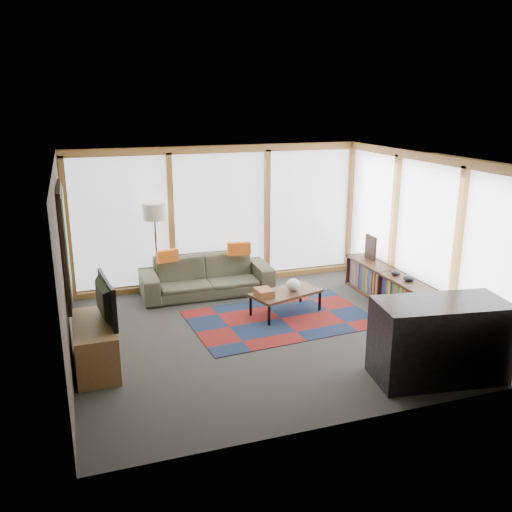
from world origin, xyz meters
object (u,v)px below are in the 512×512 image
object	(u,v)px
floor_lamp	(156,249)
bar_counter	(439,340)
sofa	(207,276)
television	(99,300)
tv_console	(96,345)
coffee_table	(286,303)
bookshelf	(388,287)

from	to	relation	value
floor_lamp	bar_counter	xyz separation A→B (m)	(2.84, -4.20, -0.32)
sofa	television	bearing A→B (deg)	-130.84
sofa	tv_console	distance (m)	3.03
tv_console	coffee_table	bearing A→B (deg)	16.81
floor_lamp	bookshelf	world-z (taller)	floor_lamp
coffee_table	tv_console	xyz separation A→B (m)	(-3.03, -0.92, 0.12)
sofa	tv_console	world-z (taller)	sofa
floor_lamp	bar_counter	bearing A→B (deg)	-55.90
coffee_table	television	size ratio (longest dim) A/B	1.15
bookshelf	television	world-z (taller)	television
television	bookshelf	bearing A→B (deg)	-87.38
tv_console	bookshelf	bearing A→B (deg)	9.32
television	bar_counter	world-z (taller)	television
television	bar_counter	xyz separation A→B (m)	(3.95, -1.71, -0.40)
floor_lamp	television	world-z (taller)	floor_lamp
coffee_table	tv_console	bearing A→B (deg)	-163.19
coffee_table	tv_console	world-z (taller)	tv_console
floor_lamp	coffee_table	xyz separation A→B (m)	(1.83, -1.62, -0.64)
television	floor_lamp	bearing A→B (deg)	-30.34
coffee_table	bookshelf	world-z (taller)	bookshelf
floor_lamp	coffee_table	bearing A→B (deg)	-41.54
coffee_table	television	distance (m)	3.14
sofa	television	xyz separation A→B (m)	(-1.94, -2.20, 0.57)
floor_lamp	bookshelf	distance (m)	4.10
floor_lamp	coffee_table	world-z (taller)	floor_lamp
sofa	floor_lamp	bearing A→B (deg)	161.29
floor_lamp	tv_console	xyz separation A→B (m)	(-1.20, -2.53, -0.52)
coffee_table	bar_counter	xyz separation A→B (m)	(1.02, -2.58, 0.32)
floor_lamp	tv_console	bearing A→B (deg)	-115.38
bookshelf	television	bearing A→B (deg)	-171.04
floor_lamp	television	bearing A→B (deg)	-114.01
tv_console	television	size ratio (longest dim) A/B	1.26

